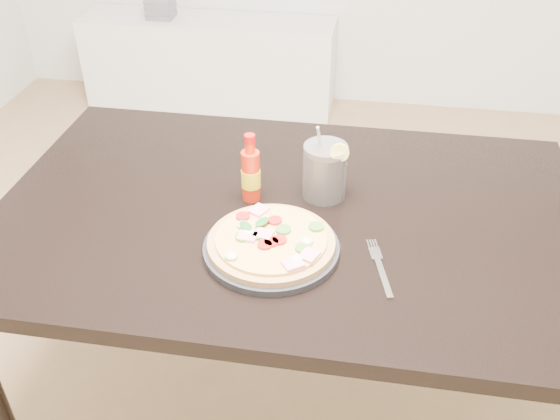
% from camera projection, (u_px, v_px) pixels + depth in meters
% --- Properties ---
extents(floor, '(4.50, 4.50, 0.00)m').
position_uv_depth(floor, '(297.00, 412.00, 1.91)').
color(floor, '#9E7A51').
rests_on(floor, ground).
extents(dining_table, '(1.40, 0.90, 0.75)m').
position_uv_depth(dining_table, '(288.00, 236.00, 1.54)').
color(dining_table, black).
rests_on(dining_table, ground).
extents(plate, '(0.30, 0.30, 0.02)m').
position_uv_depth(plate, '(271.00, 248.00, 1.35)').
color(plate, black).
rests_on(plate, dining_table).
extents(pizza, '(0.28, 0.28, 0.03)m').
position_uv_depth(pizza, '(271.00, 241.00, 1.34)').
color(pizza, tan).
rests_on(pizza, plate).
extents(hot_sauce_bottle, '(0.05, 0.05, 0.17)m').
position_uv_depth(hot_sauce_bottle, '(251.00, 174.00, 1.49)').
color(hot_sauce_bottle, red).
rests_on(hot_sauce_bottle, dining_table).
extents(cola_cup, '(0.11, 0.11, 0.20)m').
position_uv_depth(cola_cup, '(325.00, 172.00, 1.50)').
color(cola_cup, black).
rests_on(cola_cup, dining_table).
extents(fork, '(0.06, 0.19, 0.00)m').
position_uv_depth(fork, '(379.00, 266.00, 1.31)').
color(fork, silver).
rests_on(fork, dining_table).
extents(media_console, '(1.40, 0.34, 0.50)m').
position_uv_depth(media_console, '(210.00, 63.00, 3.54)').
color(media_console, white).
rests_on(media_console, ground).
extents(cd_stack, '(0.14, 0.12, 0.10)m').
position_uv_depth(cd_stack, '(161.00, 8.00, 3.38)').
color(cd_stack, slate).
rests_on(cd_stack, media_console).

